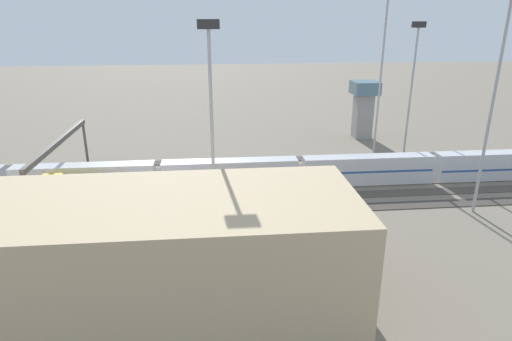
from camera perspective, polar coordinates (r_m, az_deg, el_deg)
The scene contains 17 objects.
ground_plane at distance 78.18m, azimuth -5.61°, elevation -1.72°, with size 400.00×400.00×0.00m, color #756B5B.
track_bed_0 at distance 89.92m, azimuth -5.65°, elevation 1.21°, with size 140.00×2.80×0.12m, color #3D3833.
track_bed_1 at distance 85.19m, azimuth -5.64°, elevation 0.15°, with size 140.00×2.80×0.12m, color #4C443D.
track_bed_2 at distance 80.49m, azimuth -5.62°, elevation -1.04°, with size 140.00×2.80×0.12m, color #4C443D.
track_bed_3 at distance 75.83m, azimuth -5.60°, elevation -2.36°, with size 140.00×2.80×0.12m, color #4C443D.
track_bed_4 at distance 71.22m, azimuth -5.58°, elevation -3.86°, with size 140.00×2.80×0.12m, color #4C443D.
track_bed_5 at distance 66.66m, azimuth -5.55°, elevation -5.57°, with size 140.00×2.80×0.12m, color #3D3833.
train_on_track_4 at distance 73.93m, azimuth -22.94°, elevation -2.75°, with size 10.00×3.00×5.00m.
train_on_track_5 at distance 70.68m, azimuth -27.00°, elevation -4.00°, with size 47.20×3.06×5.00m.
train_on_track_3 at distance 74.96m, azimuth -3.37°, elevation -0.49°, with size 119.80×3.06×5.00m.
light_mast_0 at distance 98.31m, azimuth 19.84°, elevation 12.06°, with size 2.80×0.70×27.13m.
light_mast_1 at distance 58.03m, azimuth -5.89°, elevation 8.96°, with size 2.80×0.70×27.88m.
light_mast_2 at distance 95.21m, azimuth 16.19°, elevation 14.09°, with size 2.80×0.70×32.83m.
light_mast_3 at distance 69.72m, azimuth 28.88°, elevation 10.13°, with size 2.80×0.70×31.58m.
signal_gantry at distance 80.09m, azimuth -24.29°, elevation 2.82°, with size 0.70×30.00×8.80m.
maintenance_shed at distance 47.07m, azimuth -24.33°, elevation -10.63°, with size 58.12×15.97×12.01m, color tan.
control_tower at distance 108.97m, azimuth 13.85°, elevation 8.28°, with size 6.00×6.00×13.59m.
Camera 1 is at (-0.56, 72.85, 28.36)m, focal length 30.67 mm.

